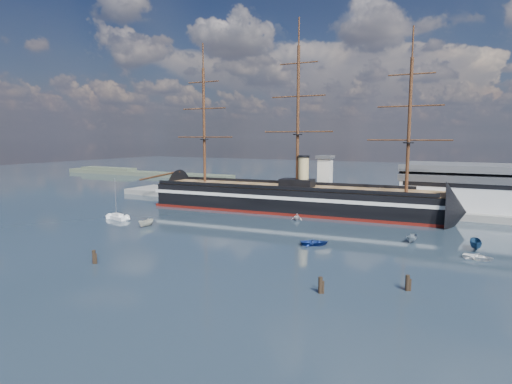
% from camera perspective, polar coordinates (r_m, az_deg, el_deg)
% --- Properties ---
extents(ground, '(600.00, 600.00, 0.00)m').
position_cam_1_polar(ground, '(114.33, 2.42, -4.28)').
color(ground, '#212E39').
rests_on(ground, ground).
extents(quay, '(180.00, 18.00, 2.00)m').
position_cam_1_polar(quay, '(144.34, 12.11, -2.00)').
color(quay, slate).
rests_on(quay, ground).
extents(quay_tower, '(5.00, 5.00, 15.00)m').
position_cam_1_polar(quay_tower, '(142.25, 9.18, 1.90)').
color(quay_tower, silver).
rests_on(quay_tower, ground).
extents(shoreline, '(120.00, 10.00, 4.00)m').
position_cam_1_polar(shoreline, '(271.76, -16.05, 2.51)').
color(shoreline, '#3F4C38').
rests_on(shoreline, ground).
extents(warship, '(113.41, 22.46, 53.94)m').
position_cam_1_polar(warship, '(133.77, 3.99, -0.83)').
color(warship, black).
rests_on(warship, ground).
extents(sailboat, '(7.53, 3.89, 11.57)m').
position_cam_1_polar(sailboat, '(126.57, -17.97, -3.16)').
color(sailboat, white).
rests_on(sailboat, ground).
extents(motorboat_a, '(5.97, 2.31, 2.37)m').
position_cam_1_polar(motorboat_a, '(114.20, -14.43, -4.52)').
color(motorboat_a, beige).
rests_on(motorboat_a, ground).
extents(motorboat_b, '(3.07, 3.95, 1.72)m').
position_cam_1_polar(motorboat_b, '(93.11, 7.79, -7.04)').
color(motorboat_b, navy).
rests_on(motorboat_b, ground).
extents(motorboat_c, '(5.53, 2.72, 2.12)m').
position_cam_1_polar(motorboat_c, '(100.38, 20.04, -6.36)').
color(motorboat_c, slate).
rests_on(motorboat_c, ground).
extents(motorboat_d, '(5.97, 3.79, 2.03)m').
position_cam_1_polar(motorboat_d, '(120.26, 5.45, -3.72)').
color(motorboat_d, silver).
rests_on(motorboat_d, ground).
extents(motorboat_e, '(1.93, 3.48, 1.53)m').
position_cam_1_polar(motorboat_e, '(91.95, 27.47, -8.00)').
color(motorboat_e, white).
rests_on(motorboat_e, ground).
extents(motorboat_f, '(7.00, 3.00, 2.73)m').
position_cam_1_polar(motorboat_f, '(99.32, 27.23, -6.89)').
color(motorboat_f, navy).
rests_on(motorboat_f, ground).
extents(piling_near_left, '(0.64, 0.64, 3.21)m').
position_cam_1_polar(piling_near_left, '(84.73, -20.76, -8.91)').
color(piling_near_left, black).
rests_on(piling_near_left, ground).
extents(piling_near_right, '(0.64, 0.64, 3.20)m').
position_cam_1_polar(piling_near_right, '(65.86, 8.55, -13.20)').
color(piling_near_right, black).
rests_on(piling_near_right, ground).
extents(piling_far_right, '(0.64, 0.64, 3.14)m').
position_cam_1_polar(piling_far_right, '(69.99, 19.49, -12.29)').
color(piling_far_right, black).
rests_on(piling_far_right, ground).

